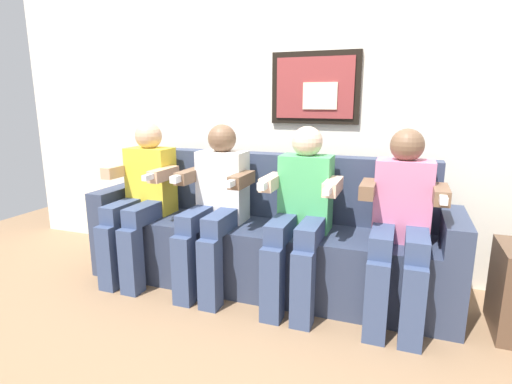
{
  "coord_description": "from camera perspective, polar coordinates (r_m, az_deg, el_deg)",
  "views": [
    {
      "loc": [
        0.86,
        -2.17,
        1.27
      ],
      "look_at": [
        0.0,
        0.15,
        0.7
      ],
      "focal_mm": 28.27,
      "sensor_mm": 36.0,
      "label": 1
    }
  ],
  "objects": [
    {
      "name": "person_rightmost",
      "position": [
        2.42,
        19.85,
        -3.74
      ],
      "size": [
        0.46,
        0.56,
        1.11
      ],
      "color": "pink",
      "rests_on": "ground_plane"
    },
    {
      "name": "person_left_center",
      "position": [
        2.68,
        -5.77,
        -1.44
      ],
      "size": [
        0.46,
        0.56,
        1.11
      ],
      "color": "white",
      "rests_on": "ground_plane"
    },
    {
      "name": "couch",
      "position": [
        2.81,
        1.27,
        -6.97
      ],
      "size": [
        2.47,
        0.58,
        0.9
      ],
      "color": "#333D56",
      "rests_on": "ground_plane"
    },
    {
      "name": "ground_plane",
      "position": [
        2.66,
        -1.17,
        -15.58
      ],
      "size": [
        6.33,
        6.33,
        0.0
      ],
      "primitive_type": "plane",
      "color": "#8C6B4C"
    },
    {
      "name": "person_right_center",
      "position": [
        2.49,
        6.36,
        -2.59
      ],
      "size": [
        0.46,
        0.56,
        1.11
      ],
      "color": "#4CB266",
      "rests_on": "ground_plane"
    },
    {
      "name": "back_wall_assembly",
      "position": [
        3.06,
        4.23,
        13.49
      ],
      "size": [
        4.87,
        0.1,
        2.6
      ],
      "color": "silver",
      "rests_on": "ground_plane"
    },
    {
      "name": "person_leftmost",
      "position": [
        2.98,
        -15.84,
        -0.44
      ],
      "size": [
        0.46,
        0.56,
        1.11
      ],
      "color": "yellow",
      "rests_on": "ground_plane"
    }
  ]
}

